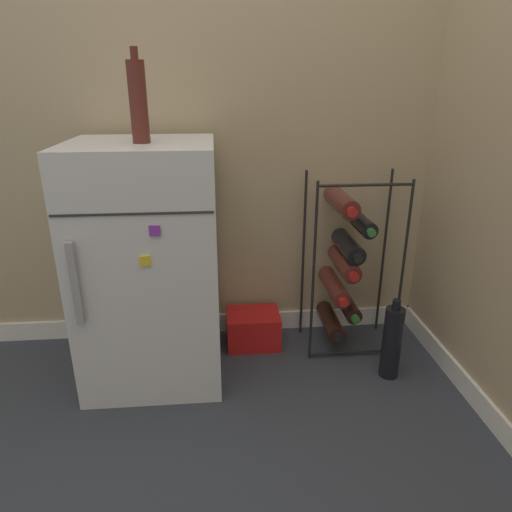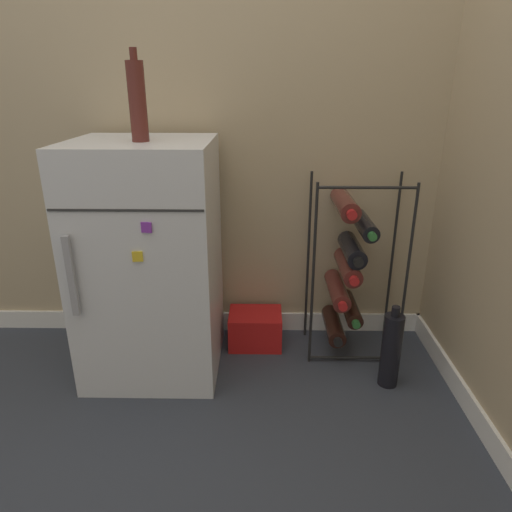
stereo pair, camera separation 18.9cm
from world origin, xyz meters
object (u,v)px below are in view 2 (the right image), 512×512
(fridge_top_bottle, at_px, (137,101))
(mini_fridge, at_px, (150,261))
(soda_box, at_px, (255,328))
(loose_bottle_floor, at_px, (391,350))
(wine_rack, at_px, (347,266))

(fridge_top_bottle, bearing_deg, mini_fridge, 111.45)
(soda_box, bearing_deg, loose_bottle_floor, -28.57)
(mini_fridge, xyz_separation_m, soda_box, (0.42, 0.16, -0.40))
(mini_fridge, xyz_separation_m, wine_rack, (0.82, 0.12, -0.07))
(mini_fridge, height_order, loose_bottle_floor, mini_fridge)
(wine_rack, bearing_deg, loose_bottle_floor, -60.55)
(mini_fridge, height_order, soda_box, mini_fridge)
(wine_rack, distance_m, fridge_top_bottle, 1.07)
(soda_box, height_order, fridge_top_bottle, fridge_top_bottle)
(wine_rack, distance_m, soda_box, 0.52)
(mini_fridge, bearing_deg, wine_rack, 8.62)
(fridge_top_bottle, height_order, loose_bottle_floor, fridge_top_bottle)
(soda_box, bearing_deg, mini_fridge, -159.49)
(soda_box, xyz_separation_m, loose_bottle_floor, (0.54, -0.30, 0.08))
(wine_rack, height_order, soda_box, wine_rack)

